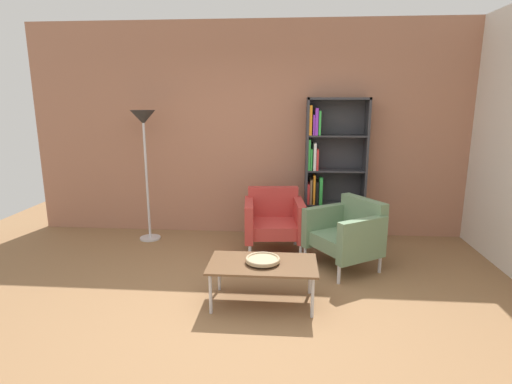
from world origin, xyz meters
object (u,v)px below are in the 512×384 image
at_px(decorative_bowl, 263,259).
at_px(floor_lamp_torchiere, 144,133).
at_px(coffee_table_low, 263,266).
at_px(armchair_near_window, 274,219).
at_px(armchair_by_bookshelf, 347,232).
at_px(bookshelf_tall, 328,173).

relative_size(decorative_bowl, floor_lamp_torchiere, 0.18).
distance_m(coffee_table_low, armchair_near_window, 1.37).
bearing_deg(coffee_table_low, armchair_near_window, 87.83).
xyz_separation_m(armchair_near_window, armchair_by_bookshelf, (0.84, -0.45, 0.00)).
distance_m(armchair_near_window, armchair_by_bookshelf, 0.95).
xyz_separation_m(coffee_table_low, floor_lamp_torchiere, (-1.66, 1.68, 1.08)).
bearing_deg(armchair_near_window, bookshelf_tall, 33.89).
height_order(armchair_near_window, armchair_by_bookshelf, same).
relative_size(coffee_table_low, floor_lamp_torchiere, 0.57).
bearing_deg(floor_lamp_torchiere, armchair_by_bookshelf, -16.67).
xyz_separation_m(armchair_by_bookshelf, floor_lamp_torchiere, (-2.55, 0.76, 1.03)).
bearing_deg(armchair_by_bookshelf, decorative_bowl, -77.68).
bearing_deg(armchair_by_bookshelf, armchair_near_window, -151.33).
xyz_separation_m(bookshelf_tall, decorative_bowl, (-0.76, -1.94, -0.47)).
distance_m(bookshelf_tall, armchair_near_window, 1.04).
relative_size(coffee_table_low, armchair_near_window, 1.28).
height_order(armchair_near_window, floor_lamp_torchiere, floor_lamp_torchiere).
height_order(decorative_bowl, floor_lamp_torchiere, floor_lamp_torchiere).
distance_m(armchair_near_window, floor_lamp_torchiere, 2.02).
height_order(bookshelf_tall, coffee_table_low, bookshelf_tall).
xyz_separation_m(bookshelf_tall, armchair_near_window, (-0.71, -0.58, -0.49)).
relative_size(decorative_bowl, armchair_by_bookshelf, 0.34).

